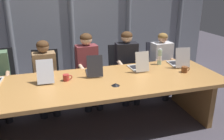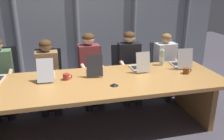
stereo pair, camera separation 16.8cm
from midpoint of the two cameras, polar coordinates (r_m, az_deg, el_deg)
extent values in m
plane|color=#47424C|center=(3.61, -1.49, -13.20)|extent=(12.57, 12.57, 0.00)
cube|color=#B77F42|center=(3.29, -1.59, -2.92)|extent=(3.48, 1.17, 0.05)
cube|color=black|center=(3.32, -1.58, -3.96)|extent=(2.96, 0.10, 0.06)
cube|color=olive|center=(4.00, 19.91, -5.60)|extent=(0.08, 0.99, 0.67)
cube|color=gray|center=(5.30, -6.99, 12.82)|extent=(6.29, 0.10, 2.70)
cylinder|color=slate|center=(5.24, -21.22, 11.61)|extent=(0.12, 0.12, 2.65)
cylinder|color=slate|center=(5.24, -7.55, 12.72)|extent=(0.12, 0.12, 2.65)
cylinder|color=slate|center=(5.52, 6.08, 13.12)|extent=(0.12, 0.12, 2.65)
cylinder|color=slate|center=(6.09, 18.09, 12.89)|extent=(0.12, 0.12, 2.65)
cube|color=#BCBCC1|center=(3.55, -13.84, -1.21)|extent=(0.23, 0.35, 0.02)
cube|color=black|center=(3.57, -13.85, -0.91)|extent=(0.19, 0.19, 0.00)
cube|color=#BCBCC1|center=(3.27, -14.13, -0.11)|extent=(0.22, 0.15, 0.30)
cube|color=black|center=(3.28, -14.13, -0.03)|extent=(0.20, 0.13, 0.26)
cube|color=#2D2D33|center=(3.57, -2.86, -0.50)|extent=(0.26, 0.35, 0.02)
cube|color=black|center=(3.59, -2.90, -0.22)|extent=(0.21, 0.20, 0.00)
cube|color=#2D2D33|center=(3.34, -2.65, 0.95)|extent=(0.23, 0.09, 0.30)
cube|color=black|center=(3.35, -2.66, 1.00)|extent=(0.20, 0.08, 0.27)
cube|color=beige|center=(3.76, 7.47, 0.39)|extent=(0.22, 0.32, 0.02)
cube|color=black|center=(3.78, 7.34, 0.64)|extent=(0.19, 0.18, 0.00)
cube|color=beige|center=(3.55, 8.73, 1.83)|extent=(0.21, 0.07, 0.30)
cube|color=black|center=(3.56, 8.69, 1.87)|extent=(0.19, 0.06, 0.27)
cube|color=#BCBCC1|center=(4.07, 16.78, 1.17)|extent=(0.27, 0.35, 0.02)
cube|color=black|center=(4.08, 16.65, 1.41)|extent=(0.22, 0.20, 0.00)
cube|color=#BCBCC1|center=(3.85, 18.12, 2.55)|extent=(0.24, 0.09, 0.31)
cube|color=black|center=(3.86, 18.08, 2.59)|extent=(0.22, 0.08, 0.27)
cube|color=black|center=(4.24, -22.71, -3.08)|extent=(0.53, 0.53, 0.08)
cube|color=black|center=(4.35, -23.12, 1.63)|extent=(0.44, 0.17, 0.52)
cylinder|color=#262628|center=(4.32, -22.34, -5.75)|extent=(0.05, 0.05, 0.36)
cylinder|color=black|center=(4.40, -22.01, -8.08)|extent=(0.60, 0.60, 0.04)
cube|color=black|center=(4.18, -13.72, -2.40)|extent=(0.53, 0.53, 0.08)
cube|color=black|center=(4.29, -13.69, 1.97)|extent=(0.44, 0.16, 0.45)
cylinder|color=#262628|center=(4.26, -13.49, -5.12)|extent=(0.05, 0.05, 0.36)
cylinder|color=black|center=(4.34, -13.29, -7.49)|extent=(0.60, 0.60, 0.04)
cube|color=#2D2D38|center=(4.23, -3.90, -1.59)|extent=(0.52, 0.52, 0.08)
cube|color=#2D2D38|center=(4.35, -4.26, 2.68)|extent=(0.44, 0.15, 0.45)
cylinder|color=#262628|center=(4.31, -3.83, -4.29)|extent=(0.05, 0.05, 0.36)
cylinder|color=black|center=(4.39, -3.78, -6.65)|extent=(0.60, 0.60, 0.04)
cube|color=black|center=(4.37, 4.42, -0.86)|extent=(0.49, 0.49, 0.08)
cube|color=black|center=(4.49, 3.68, 3.23)|extent=(0.43, 0.12, 0.45)
cylinder|color=#262628|center=(4.45, 4.35, -3.49)|extent=(0.05, 0.05, 0.36)
cylinder|color=black|center=(4.53, 4.28, -5.79)|extent=(0.60, 0.60, 0.04)
cube|color=#2D2D38|center=(4.65, 13.13, -0.09)|extent=(0.53, 0.53, 0.08)
cube|color=#2D2D38|center=(4.77, 12.48, 3.76)|extent=(0.44, 0.16, 0.45)
cylinder|color=#262628|center=(4.72, 12.93, -2.58)|extent=(0.05, 0.05, 0.36)
cylinder|color=black|center=(4.80, 12.75, -4.76)|extent=(0.60, 0.60, 0.04)
cube|color=#4C6B4C|center=(4.13, -23.93, 0.67)|extent=(0.39, 0.25, 0.53)
cylinder|color=#4C6B4C|center=(4.09, -21.87, 1.87)|extent=(0.08, 0.14, 0.27)
cylinder|color=tan|center=(3.93, -21.79, -0.63)|extent=(0.09, 0.30, 0.06)
cylinder|color=#262833|center=(4.03, -22.18, -4.00)|extent=(0.16, 0.41, 0.13)
cylinder|color=#262833|center=(3.95, -21.91, -7.90)|extent=(0.11, 0.11, 0.46)
cube|color=olive|center=(4.07, -13.92, 1.05)|extent=(0.37, 0.23, 0.46)
sphere|color=#8C6647|center=(3.98, -14.31, 5.61)|extent=(0.20, 0.20, 0.20)
ellipsoid|color=#472D19|center=(3.97, -14.34, 5.95)|extent=(0.20, 0.20, 0.15)
cylinder|color=olive|center=(4.06, -11.88, 1.79)|extent=(0.08, 0.14, 0.27)
cylinder|color=#8C6647|center=(3.90, -11.50, -0.75)|extent=(0.08, 0.30, 0.06)
cylinder|color=olive|center=(4.05, -16.06, 1.40)|extent=(0.08, 0.14, 0.27)
cylinder|color=#8C6647|center=(3.89, -15.85, -1.16)|extent=(0.08, 0.30, 0.06)
cylinder|color=#262833|center=(3.97, -12.03, -3.26)|extent=(0.15, 0.40, 0.13)
cylinder|color=#262833|center=(3.90, -11.58, -7.21)|extent=(0.11, 0.11, 0.46)
cylinder|color=#262833|center=(3.97, -14.91, -3.53)|extent=(0.15, 0.40, 0.13)
cylinder|color=#262833|center=(3.89, -14.54, -7.49)|extent=(0.11, 0.11, 0.46)
cube|color=brown|center=(4.11, -4.20, 2.28)|extent=(0.36, 0.24, 0.53)
sphere|color=beige|center=(4.01, -4.33, 7.35)|extent=(0.20, 0.20, 0.20)
ellipsoid|color=#472D19|center=(4.01, -4.34, 7.69)|extent=(0.20, 0.20, 0.15)
cylinder|color=brown|center=(4.12, -2.22, 3.47)|extent=(0.08, 0.14, 0.27)
cylinder|color=beige|center=(3.96, -1.45, 1.04)|extent=(0.08, 0.30, 0.06)
cylinder|color=brown|center=(4.06, -6.26, 3.13)|extent=(0.08, 0.14, 0.27)
cylinder|color=beige|center=(3.89, -5.63, 0.65)|extent=(0.08, 0.30, 0.06)
cylinder|color=#262833|center=(4.04, -2.10, -2.41)|extent=(0.15, 0.41, 0.13)
cylinder|color=#262833|center=(3.97, -1.41, -6.26)|extent=(0.11, 0.11, 0.46)
cylinder|color=#262833|center=(4.00, -4.87, -2.71)|extent=(0.15, 0.41, 0.13)
cylinder|color=#262833|center=(3.93, -4.24, -6.60)|extent=(0.11, 0.11, 0.46)
cube|color=black|center=(4.27, 5.18, 2.92)|extent=(0.40, 0.25, 0.53)
sphere|color=beige|center=(4.18, 5.33, 7.74)|extent=(0.20, 0.20, 0.20)
ellipsoid|color=#472D19|center=(4.18, 5.34, 8.07)|extent=(0.20, 0.20, 0.15)
cylinder|color=black|center=(4.29, 7.29, 3.94)|extent=(0.08, 0.14, 0.27)
cylinder|color=beige|center=(4.13, 8.00, 1.60)|extent=(0.09, 0.30, 0.06)
cylinder|color=black|center=(4.22, 3.09, 3.79)|extent=(0.08, 0.14, 0.27)
cylinder|color=beige|center=(4.06, 3.66, 1.40)|extent=(0.09, 0.30, 0.06)
cylinder|color=#262833|center=(4.21, 7.02, -1.64)|extent=(0.17, 0.41, 0.13)
cylinder|color=#262833|center=(4.14, 7.56, -5.34)|extent=(0.11, 0.11, 0.46)
cylinder|color=#262833|center=(4.16, 4.37, -1.79)|extent=(0.17, 0.41, 0.13)
cylinder|color=#262833|center=(4.09, 4.85, -5.55)|extent=(0.11, 0.11, 0.46)
cube|color=silver|center=(4.55, 13.49, 3.18)|extent=(0.38, 0.25, 0.48)
sphere|color=tan|center=(4.47, 13.83, 7.29)|extent=(0.18, 0.18, 0.18)
ellipsoid|color=olive|center=(4.46, 13.85, 7.56)|extent=(0.18, 0.18, 0.13)
cylinder|color=silver|center=(4.61, 15.19, 3.94)|extent=(0.08, 0.14, 0.27)
cylinder|color=tan|center=(4.48, 16.49, 1.79)|extent=(0.09, 0.30, 0.06)
cylinder|color=silver|center=(4.46, 11.84, 3.67)|extent=(0.08, 0.14, 0.27)
cylinder|color=tan|center=(4.32, 13.09, 1.43)|extent=(0.09, 0.30, 0.06)
cylinder|color=#262833|center=(4.52, 15.60, -0.73)|extent=(0.16, 0.41, 0.13)
cylinder|color=#262833|center=(4.46, 16.60, -4.11)|extent=(0.11, 0.11, 0.46)
cylinder|color=#262833|center=(4.42, 13.43, -1.01)|extent=(0.16, 0.41, 0.13)
cylinder|color=#262833|center=(4.36, 14.42, -4.48)|extent=(0.11, 0.11, 0.46)
cylinder|color=#ADD1B2|center=(3.97, 12.92, 2.82)|extent=(0.07, 0.07, 0.25)
cylinder|color=white|center=(3.98, 12.91, 2.65)|extent=(0.07, 0.07, 0.07)
cylinder|color=white|center=(3.94, 13.07, 4.70)|extent=(0.04, 0.04, 0.02)
cylinder|color=#B2332D|center=(3.34, -9.42, -1.59)|extent=(0.08, 0.08, 0.09)
torus|color=#B2332D|center=(3.34, -8.49, -1.51)|extent=(0.06, 0.01, 0.06)
cylinder|color=brown|center=(3.71, 18.37, -0.18)|extent=(0.09, 0.09, 0.09)
torus|color=brown|center=(3.74, 19.11, -0.11)|extent=(0.06, 0.01, 0.06)
cone|color=black|center=(3.11, 2.09, -3.45)|extent=(0.11, 0.11, 0.03)
camera|label=1|loc=(0.08, -88.58, 0.50)|focal=38.65mm
camera|label=2|loc=(0.08, 91.42, -0.50)|focal=38.65mm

